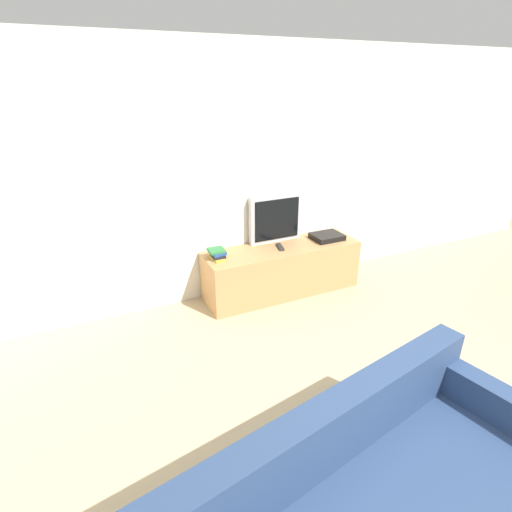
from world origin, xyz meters
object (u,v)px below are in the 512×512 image
television (275,218)px  book_stack (217,254)px  set_top_box (327,237)px  tv_stand (282,270)px  remote_on_stand (280,247)px

television → book_stack: 0.82m
set_top_box → tv_stand: bearing=179.8°
remote_on_stand → set_top_box: bearing=0.5°
television → book_stack: (-0.76, -0.19, -0.21)m
tv_stand → remote_on_stand: remote_on_stand is taller
book_stack → set_top_box: bearing=-0.9°
television → set_top_box: (0.56, -0.21, -0.24)m
television → tv_stand: bearing=-93.6°
remote_on_stand → set_top_box: (0.61, 0.00, 0.02)m
remote_on_stand → book_stack: bearing=177.9°
book_stack → set_top_box: 1.33m
book_stack → set_top_box: size_ratio=0.67×
tv_stand → set_top_box: (0.58, -0.00, 0.30)m
tv_stand → television: television is taller
book_stack → remote_on_stand: book_stack is taller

